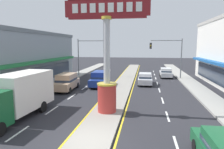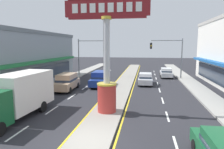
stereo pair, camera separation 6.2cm
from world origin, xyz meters
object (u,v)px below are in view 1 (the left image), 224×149
storefront_left (9,58)px  sedan_far_right_lane (145,79)px  traffic_light_left_side (89,51)px  sedan_kerb_right (166,73)px  traffic_light_right_side (170,51)px  box_truck_near_right_lane (16,95)px  suv_far_left_oncoming (100,79)px  suv_mid_left_lane (66,82)px  district_sign (107,64)px

storefront_left → sedan_far_right_lane: size_ratio=5.17×
traffic_light_left_side → sedan_kerb_right: bearing=5.9°
storefront_left → traffic_light_right_side: bearing=19.9°
box_truck_near_right_lane → sedan_far_right_lane: (8.87, 14.21, -0.91)m
traffic_light_left_side → sedan_far_right_lane: (9.23, -5.46, -3.46)m
suv_far_left_oncoming → suv_mid_left_lane: bearing=-139.5°
district_sign → storefront_left: bearing=147.4°
box_truck_near_right_lane → sedan_kerb_right: 24.26m
box_truck_near_right_lane → sedan_far_right_lane: box_truck_near_right_lane is taller
storefront_left → box_truck_near_right_lane: storefront_left is taller
suv_mid_left_lane → sedan_kerb_right: bearing=43.7°
sedan_far_right_lane → suv_mid_left_lane: bearing=-151.0°
district_sign → suv_far_left_oncoming: 10.75m
suv_far_left_oncoming → traffic_light_right_side: bearing=38.6°
traffic_light_left_side → sedan_kerb_right: (12.53, 1.30, -3.46)m
storefront_left → suv_far_left_oncoming: (12.23, 0.37, -2.51)m
storefront_left → traffic_light_right_side: storefront_left is taller
sedan_kerb_right → sedan_far_right_lane: bearing=-116.0°
district_sign → sedan_kerb_right: size_ratio=1.93×
traffic_light_right_side → sedan_kerb_right: (-0.29, 1.52, -3.46)m
traffic_light_right_side → suv_mid_left_lane: 16.49m
sedan_far_right_lane → storefront_left: bearing=-172.0°
district_sign → traffic_light_left_side: bearing=110.0°
district_sign → traffic_light_right_side: bearing=69.8°
sedan_kerb_right → traffic_light_left_side: bearing=-174.1°
traffic_light_left_side → sedan_far_right_lane: traffic_light_left_side is taller
traffic_light_left_side → suv_mid_left_lane: traffic_light_left_side is taller
traffic_light_right_side → suv_far_left_oncoming: (-9.23, -7.38, -3.26)m
storefront_left → sedan_kerb_right: 23.27m
box_truck_near_right_lane → sedan_far_right_lane: bearing=58.0°
traffic_light_right_side → sedan_far_right_lane: 7.23m
district_sign → suv_mid_left_lane: size_ratio=1.78×
suv_mid_left_lane → suv_far_left_oncoming: same height
district_sign → box_truck_near_right_lane: district_sign is taller
district_sign → sedan_kerb_right: 20.08m
traffic_light_left_side → storefront_left: bearing=-137.3°
traffic_light_right_side → district_sign: bearing=-110.2°
traffic_light_right_side → suv_far_left_oncoming: traffic_light_right_side is taller
storefront_left → traffic_light_left_side: size_ratio=3.59×
district_sign → traffic_light_right_side: (6.41, 17.37, 0.49)m
suv_far_left_oncoming → district_sign: bearing=-74.2°
suv_mid_left_lane → box_truck_near_right_lane: bearing=-89.5°
traffic_light_right_side → sedan_far_right_lane: bearing=-124.4°
traffic_light_left_side → suv_far_left_oncoming: traffic_light_left_side is taller
storefront_left → suv_mid_left_lane: bearing=-15.4°
box_truck_near_right_lane → storefront_left: bearing=127.6°
traffic_light_left_side → traffic_light_right_side: 12.82m
suv_far_left_oncoming → sedan_kerb_right: 12.62m
traffic_light_right_side → suv_mid_left_lane: traffic_light_right_side is taller
traffic_light_right_side → suv_far_left_oncoming: 12.26m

